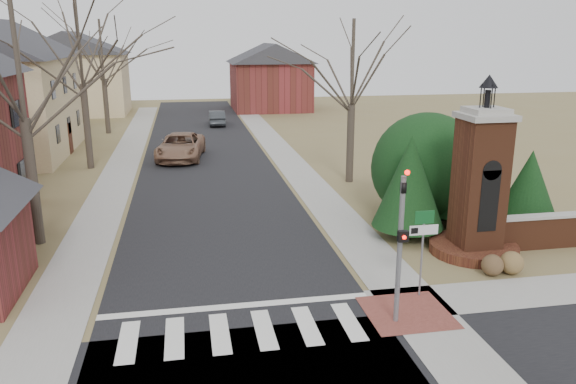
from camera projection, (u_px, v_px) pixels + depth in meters
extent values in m
plane|color=olive|center=(245.00, 347.00, 14.43)|extent=(120.00, 120.00, 0.00)
cube|color=black|center=(207.00, 163.00, 35.27)|extent=(8.00, 70.00, 0.01)
cube|color=silver|center=(242.00, 331.00, 15.18)|extent=(8.00, 2.20, 0.02)
cube|color=silver|center=(237.00, 306.00, 16.61)|extent=(8.00, 0.35, 0.02)
cube|color=gray|center=(288.00, 160.00, 36.18)|extent=(2.00, 60.00, 0.02)
cube|color=gray|center=(122.00, 167.00, 34.36)|extent=(2.00, 60.00, 0.02)
cube|color=brown|center=(407.00, 313.00, 16.21)|extent=(2.40, 2.40, 0.02)
cylinder|color=slate|center=(399.00, 251.00, 15.19)|extent=(0.14, 0.14, 4.20)
imported|color=black|center=(403.00, 182.00, 14.66)|extent=(0.15, 0.18, 0.90)
sphere|color=#FF0C05|center=(407.00, 173.00, 14.38)|extent=(0.14, 0.14, 0.14)
cube|color=black|center=(403.00, 236.00, 14.88)|extent=(0.28, 0.16, 0.30)
sphere|color=#FF0C05|center=(404.00, 237.00, 14.80)|extent=(0.11, 0.11, 0.11)
cylinder|color=slate|center=(422.00, 256.00, 16.96)|extent=(0.06, 0.06, 2.60)
cube|color=silver|center=(424.00, 230.00, 16.71)|extent=(0.90, 0.03, 0.30)
cube|color=black|center=(414.00, 231.00, 16.64)|extent=(0.22, 0.02, 0.18)
cube|color=#104E20|center=(425.00, 217.00, 16.60)|extent=(0.60, 0.03, 0.40)
cylinder|color=#5D2F1B|center=(473.00, 248.00, 20.69)|extent=(3.20, 3.20, 0.36)
cube|color=#5D2F1B|center=(479.00, 187.00, 20.07)|extent=(1.50, 1.50, 5.00)
cube|color=black|center=(489.00, 201.00, 19.47)|extent=(0.70, 0.10, 2.20)
cube|color=gray|center=(486.00, 116.00, 19.39)|extent=(1.70, 1.70, 0.20)
cube|color=gray|center=(486.00, 110.00, 19.33)|extent=(1.30, 1.30, 0.20)
cylinder|color=black|center=(487.00, 99.00, 19.23)|extent=(0.20, 0.20, 0.60)
cone|color=black|center=(489.00, 81.00, 19.06)|extent=(0.64, 0.64, 0.45)
cube|color=beige|center=(76.00, 84.00, 57.00)|extent=(10.00, 8.00, 6.00)
cube|color=beige|center=(38.00, 44.00, 53.92)|extent=(0.75, 0.75, 3.08)
cube|color=maroon|center=(270.00, 86.00, 60.63)|extent=(8.00, 8.00, 5.00)
cube|color=maroon|center=(251.00, 54.00, 57.81)|extent=(0.75, 0.75, 2.80)
cylinder|color=#473D33|center=(407.00, 231.00, 22.25)|extent=(0.20, 0.20, 0.50)
cone|color=black|center=(410.00, 181.00, 21.70)|extent=(2.80, 2.80, 3.60)
cylinder|color=#473D33|center=(469.00, 217.00, 23.97)|extent=(0.20, 0.20, 0.50)
cone|color=black|center=(474.00, 164.00, 23.34)|extent=(3.40, 3.40, 4.20)
cylinder|color=#473D33|center=(525.00, 222.00, 23.37)|extent=(0.20, 0.20, 0.50)
cone|color=black|center=(530.00, 184.00, 22.93)|extent=(2.40, 2.40, 2.80)
sphere|color=black|center=(427.00, 163.00, 24.36)|extent=(4.80, 4.80, 4.80)
cylinder|color=#473D33|center=(33.00, 182.00, 21.08)|extent=(0.40, 0.40, 4.83)
cylinder|color=#473D33|center=(87.00, 127.00, 33.37)|extent=(0.40, 0.40, 5.04)
cylinder|color=#473D33|center=(106.00, 106.00, 45.68)|extent=(0.40, 0.40, 4.41)
cylinder|color=#473D33|center=(350.00, 144.00, 30.34)|extent=(0.40, 0.40, 4.20)
imported|color=#8B644C|center=(181.00, 146.00, 36.39)|extent=(3.50, 6.20, 1.63)
imported|color=#373B3F|center=(217.00, 118.00, 50.29)|extent=(1.50, 4.00, 1.31)
sphere|color=brown|center=(492.00, 265.00, 18.68)|extent=(0.73, 0.73, 0.73)
sphere|color=brown|center=(512.00, 263.00, 18.79)|extent=(0.79, 0.79, 0.79)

